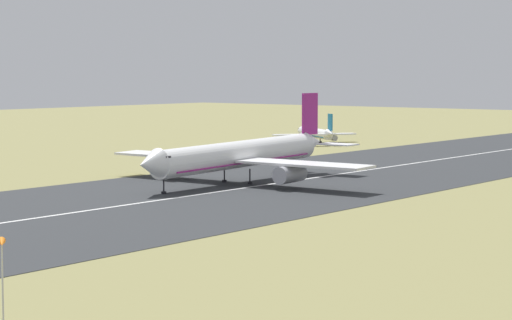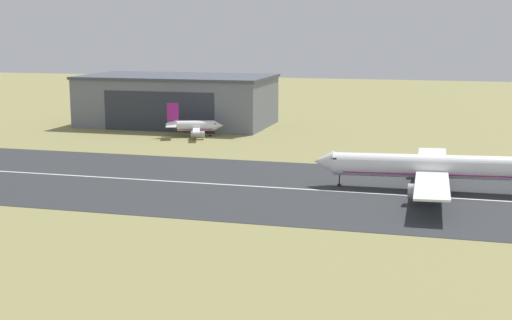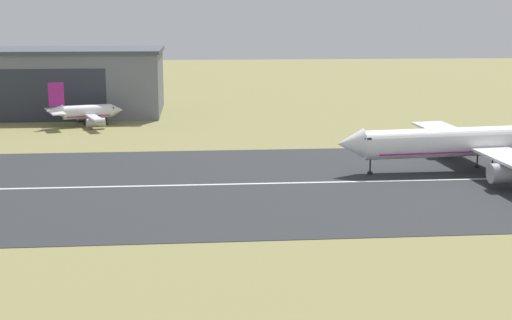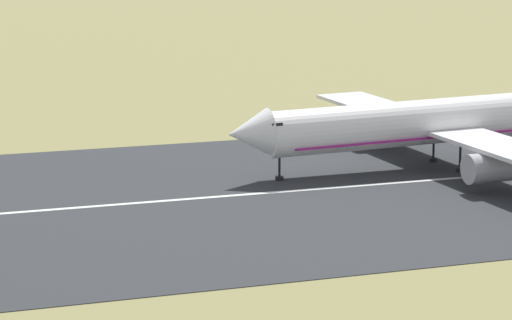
{
  "view_description": "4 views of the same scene",
  "coord_description": "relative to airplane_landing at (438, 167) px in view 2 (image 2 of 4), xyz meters",
  "views": [
    {
      "loc": [
        -105.74,
        14.66,
        19.27
      ],
      "look_at": [
        -9.61,
        90.06,
        8.53
      ],
      "focal_mm": 70.0,
      "sensor_mm": 36.0,
      "label": 1
    },
    {
      "loc": [
        30.07,
        -20.07,
        32.22
      ],
      "look_at": [
        -4.19,
        106.14,
        7.94
      ],
      "focal_mm": 50.0,
      "sensor_mm": 36.0,
      "label": 2
    },
    {
      "loc": [
        -19.06,
        14.66,
        24.55
      ],
      "look_at": [
        -10.53,
        108.78,
        5.59
      ],
      "focal_mm": 50.0,
      "sensor_mm": 36.0,
      "label": 3
    },
    {
      "loc": [
        -32.45,
        12.14,
        25.77
      ],
      "look_at": [
        0.75,
        106.83,
        5.76
      ],
      "focal_mm": 85.0,
      "sensor_mm": 36.0,
      "label": 4
    }
  ],
  "objects": [
    {
      "name": "runway_centreline",
      "position": [
        -28.71,
        -5.52,
        -4.82
      ],
      "size": [
        467.02,
        0.7,
        0.01
      ],
      "primitive_type": "cube",
      "color": "silver",
      "rests_on": "runway_strip"
    },
    {
      "name": "airplane_parked_centre",
      "position": [
        -72.06,
        56.13,
        -1.73
      ],
      "size": [
        18.67,
        22.45,
        10.2
      ],
      "color": "white",
      "rests_on": "ground_plane"
    },
    {
      "name": "runway_strip",
      "position": [
        -28.71,
        -5.52,
        -4.85
      ],
      "size": [
        518.92,
        55.63,
        0.06
      ],
      "primitive_type": "cube",
      "color": "#2B2D30",
      "rests_on": "ground_plane"
    },
    {
      "name": "airplane_landing",
      "position": [
        0.0,
        0.0,
        0.0
      ],
      "size": [
        51.08,
        52.69,
        15.36
      ],
      "color": "white",
      "rests_on": "ground_plane"
    },
    {
      "name": "hangar_building",
      "position": [
        -86.61,
        79.65,
        3.47
      ],
      "size": [
        62.69,
        34.19,
        16.67
      ],
      "color": "slate",
      "rests_on": "ground_plane"
    },
    {
      "name": "ground_plane",
      "position": [
        -28.71,
        -64.66,
        -4.88
      ],
      "size": [
        758.92,
        758.92,
        0.0
      ],
      "primitive_type": "plane",
      "color": "olive"
    }
  ]
}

